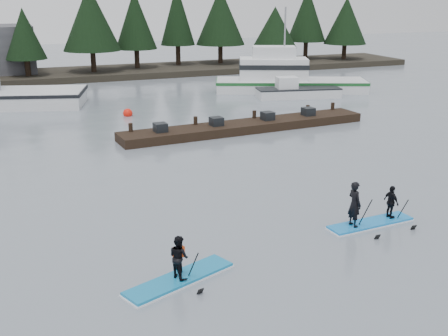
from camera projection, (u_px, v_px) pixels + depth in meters
name	position (u px, v px, depth m)	size (l,w,h in m)	color
ground	(291.00, 251.00, 18.41)	(160.00, 160.00, 0.00)	slate
far_shore	(90.00, 74.00, 55.54)	(70.00, 8.00, 0.60)	#2D281E
treeline	(91.00, 77.00, 55.63)	(60.00, 4.00, 8.00)	black
fishing_boat_medium	(286.00, 85.00, 47.50)	(12.90, 8.03, 7.71)	silver
skiff	(298.00, 93.00, 44.68)	(6.55, 1.96, 0.76)	silver
floating_dock	(246.00, 126.00, 34.15)	(15.78, 2.10, 0.53)	black
buoy_b	(128.00, 116.00, 38.26)	(0.64, 0.64, 0.64)	red
buoy_c	(275.00, 97.00, 45.20)	(0.55, 0.55, 0.55)	red
paddleboard_solo	(179.00, 267.00, 16.38)	(3.60, 2.07, 1.87)	#1276AB
paddleboard_duo	(370.00, 210.00, 20.27)	(3.41, 1.25, 2.25)	#157AC9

